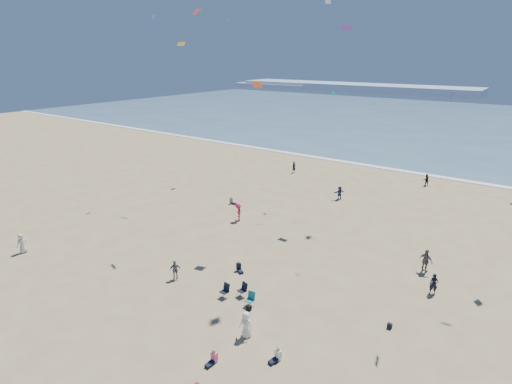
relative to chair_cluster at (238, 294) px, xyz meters
The scene contains 12 objects.
ground 6.74m from the chair_cluster, 103.91° to the right, with size 220.00×220.00×0.00m, color tan.
ocean 88.50m from the chair_cluster, 91.05° to the left, with size 220.00×100.00×0.06m, color #476B84.
surf_line 38.52m from the chair_cluster, 92.40° to the left, with size 220.00×1.20×0.08m, color white.
headland_far 174.71m from the chair_cluster, 110.65° to the left, with size 110.00×20.00×3.20m, color #7A8EA8.
headland_near 188.26m from the chair_cluster, 122.67° to the left, with size 40.00×14.00×2.00m, color #7A8EA8.
standing_flyers 6.74m from the chair_cluster, 68.61° to the left, with size 37.99×51.77×1.86m.
seated_group 1.77m from the chair_cluster, 52.22° to the left, with size 25.22×20.02×0.84m.
chair_cluster is the anchor object (origin of this frame).
white_tote 1.50m from the chair_cluster, 164.06° to the left, with size 0.35×0.20×0.40m, color white.
black_backpack 1.39m from the chair_cluster, 22.09° to the right, with size 0.30×0.22×0.38m, color black.
navy_bag 9.71m from the chair_cluster, 18.27° to the left, with size 0.28×0.18×0.34m, color black.
kites_aloft 17.67m from the chair_cluster, 37.52° to the left, with size 46.11×39.49×26.92m.
Camera 1 is at (16.07, -11.46, 15.60)m, focal length 28.00 mm.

